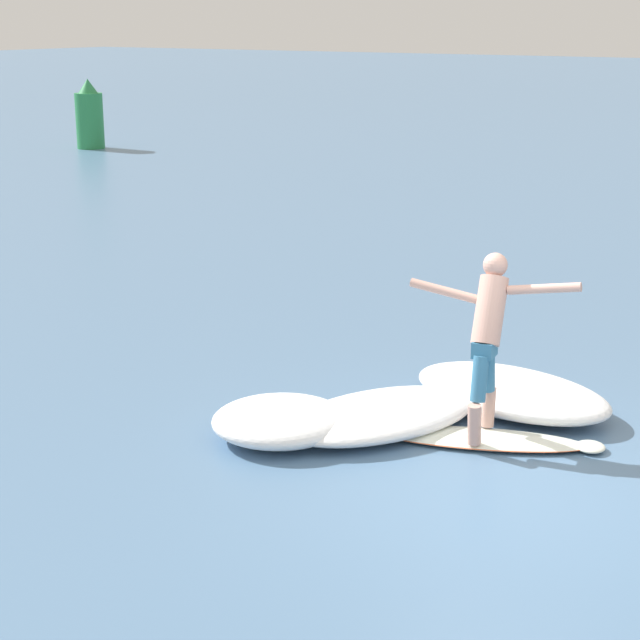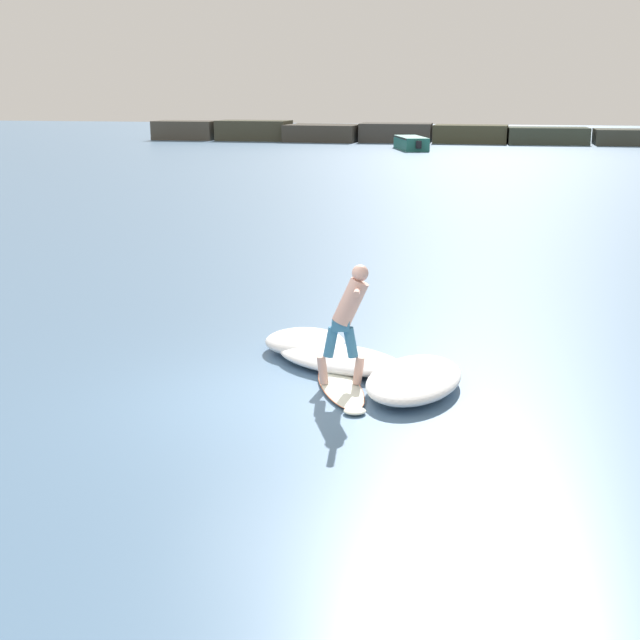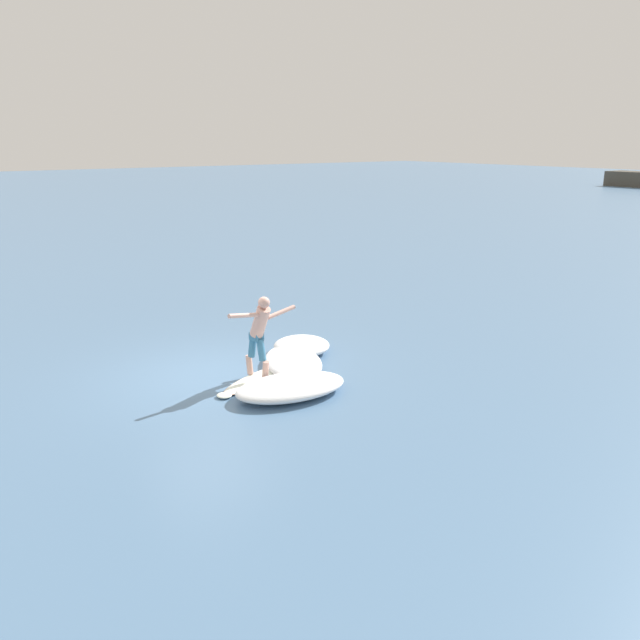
# 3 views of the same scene
# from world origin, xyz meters

# --- Properties ---
(ground_plane) EXTENTS (200.00, 200.00, 0.00)m
(ground_plane) POSITION_xyz_m (0.00, 0.00, 0.00)
(ground_plane) COLOR #507398
(surfboard) EXTENTS (1.30, 2.24, 0.22)m
(surfboard) POSITION_xyz_m (0.89, 0.66, 0.04)
(surfboard) COLOR white
(surfboard) RESTS_ON ground
(surfer) EXTENTS (0.77, 1.68, 1.78)m
(surfer) POSITION_xyz_m (0.99, 0.71, 1.14)
(surfer) COLOR #D19E8E
(surfer) RESTS_ON surfboard
(channel_marker_buoy) EXTENTS (0.86, 0.86, 2.16)m
(channel_marker_buoy) POSITION_xyz_m (16.54, 21.17, 0.98)
(channel_marker_buoy) COLOR #288447
(channel_marker_buoy) RESTS_ON ground
(wave_foam_at_tail) EXTENTS (1.91, 1.90, 0.35)m
(wave_foam_at_tail) POSITION_xyz_m (-0.06, 2.44, 0.18)
(wave_foam_at_tail) COLOR white
(wave_foam_at_tail) RESTS_ON ground
(wave_foam_at_nose) EXTENTS (2.55, 2.04, 0.29)m
(wave_foam_at_nose) POSITION_xyz_m (0.68, 1.71, 0.14)
(wave_foam_at_nose) COLOR white
(wave_foam_at_nose) RESTS_ON ground
(wave_foam_beside) EXTENTS (1.65, 2.45, 0.36)m
(wave_foam_beside) POSITION_xyz_m (1.94, 0.83, 0.18)
(wave_foam_beside) COLOR white
(wave_foam_beside) RESTS_ON ground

